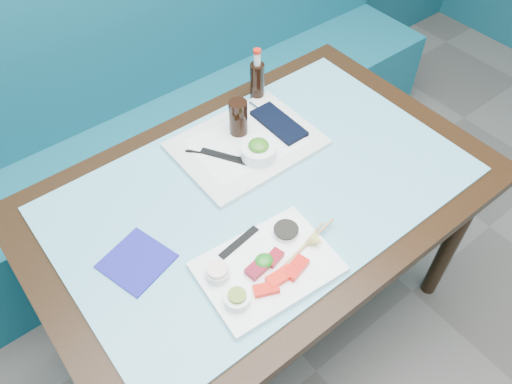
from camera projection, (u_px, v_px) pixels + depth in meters
booth_bench at (144, 133)px, 2.22m from camera, size 3.00×0.56×1.17m
dining_table at (262, 207)px, 1.57m from camera, size 1.40×0.90×0.75m
glass_top at (263, 188)px, 1.51m from camera, size 1.22×0.76×0.01m
sashimi_plate at (268, 267)px, 1.31m from camera, size 0.37×0.28×0.02m
salmon_left at (266, 289)px, 1.25m from camera, size 0.07×0.05×0.02m
salmon_mid at (280, 277)px, 1.27m from camera, size 0.07×0.04×0.02m
salmon_right at (296, 268)px, 1.29m from camera, size 0.08×0.05×0.02m
tuna_left at (258, 268)px, 1.28m from camera, size 0.07×0.05×0.02m
tuna_right at (274, 258)px, 1.31m from camera, size 0.06×0.04×0.02m
seaweed_garnish at (264, 261)px, 1.29m from camera, size 0.06×0.06×0.03m
ramekin_wasabi at (237, 299)px, 1.22m from camera, size 0.07×0.07×0.03m
wasabi_fill at (237, 295)px, 1.21m from camera, size 0.06×0.06×0.01m
ramekin_ginger at (218, 273)px, 1.27m from camera, size 0.06×0.06×0.03m
ginger_fill at (217, 269)px, 1.26m from camera, size 0.07×0.07×0.01m
soy_dish at (286, 232)px, 1.36m from camera, size 0.09×0.09×0.01m
soy_fill at (286, 230)px, 1.36m from camera, size 0.08×0.08×0.01m
lemon_wedge at (317, 240)px, 1.33m from camera, size 0.05×0.04×0.04m
chopstick_sleeve at (239, 242)px, 1.35m from camera, size 0.14×0.04×0.00m
wooden_chopstick_a at (303, 247)px, 1.34m from camera, size 0.20×0.06×0.01m
wooden_chopstick_b at (306, 245)px, 1.34m from camera, size 0.24×0.04×0.01m
serving_tray at (247, 144)px, 1.61m from camera, size 0.45×0.34×0.02m
paper_placemat at (247, 142)px, 1.61m from camera, size 0.36×0.26×0.00m
seaweed_bowl at (259, 152)px, 1.55m from camera, size 0.12×0.12×0.04m
seaweed_salad at (259, 145)px, 1.53m from camera, size 0.07×0.07×0.03m
cola_glass at (238, 118)px, 1.59m from camera, size 0.07×0.07×0.12m
navy_pouch at (279, 123)px, 1.66m from camera, size 0.09×0.20×0.02m
fork at (258, 109)px, 1.71m from camera, size 0.01×0.09×0.01m
black_chopstick_a at (223, 157)px, 1.56m from camera, size 0.15×0.20×0.01m
black_chopstick_b at (225, 156)px, 1.56m from camera, size 0.18×0.20×0.01m
tray_sleeve at (224, 157)px, 1.56m from camera, size 0.11×0.15×0.00m
cola_bottle_body at (257, 82)px, 1.73m from camera, size 0.06×0.06×0.14m
cola_bottle_neck at (257, 59)px, 1.66m from camera, size 0.03×0.03×0.05m
cola_bottle_cap at (257, 51)px, 1.64m from camera, size 0.03×0.03×0.01m
blue_napkin at (137, 261)px, 1.33m from camera, size 0.20×0.20×0.01m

